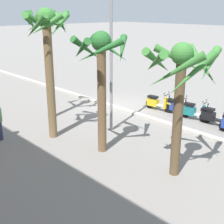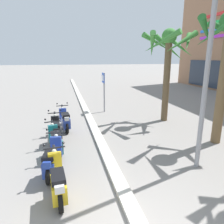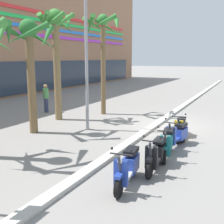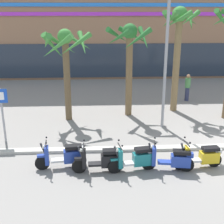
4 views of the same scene
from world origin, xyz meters
name	(u,v)px [view 4 (image 4 of 4)]	position (x,y,z in m)	size (l,w,h in m)	color
mall_facade_backdrop	(189,3)	(3.44, 20.56, 6.40)	(53.15, 12.63, 12.83)	#9E7051
scooter_blue_tail_end	(65,156)	(-7.09, -0.93, 0.46)	(1.85, 0.60, 1.17)	black
scooter_black_gap_after_mid	(102,160)	(-5.74, -1.30, 0.46)	(1.86, 0.56, 1.17)	black
scooter_teal_mid_centre	(136,159)	(-4.57, -1.29, 0.46)	(1.75, 0.63, 1.17)	black
scooter_blue_mid_front	(172,159)	(-3.27, -1.34, 0.44)	(1.86, 0.63, 1.17)	black
scooter_yellow_second_in_line	(202,157)	(-2.15, -1.18, 0.44)	(1.83, 0.56, 1.17)	black
crossing_sign	(2,109)	(-9.95, 1.48, 1.50)	(0.60, 0.13, 2.40)	#939399
palm_tree_mid_walkway	(65,52)	(-7.45, 4.31, 3.57)	(2.62, 2.74, 4.67)	brown
palm_tree_far_corner	(130,48)	(-4.18, 4.90, 3.65)	(2.40, 2.53, 4.90)	brown
palm_tree_near_sign	(178,35)	(-1.48, 5.55, 4.28)	(2.10, 2.16, 5.74)	olive
pedestrian_by_palm_tree	(188,87)	(-0.13, 7.51, 0.91)	(0.34, 0.34, 1.72)	#2D3351
street_lamp	(167,35)	(-2.69, 3.00, 4.43)	(0.36, 0.36, 7.35)	#939399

